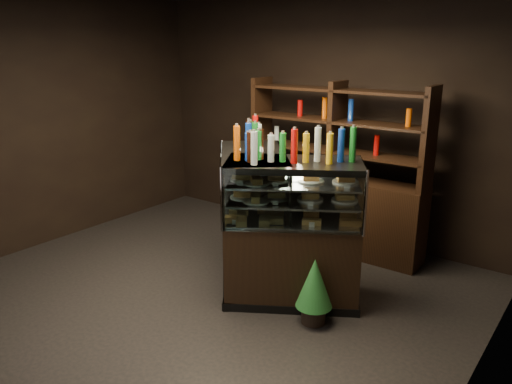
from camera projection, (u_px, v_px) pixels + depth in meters
ground at (188, 302)px, 4.83m from camera, size 5.00×5.00×0.00m
room_shell at (180, 99)px, 4.28m from camera, size 5.02×5.02×3.01m
display_case at (272, 246)px, 4.95m from camera, size 1.89×1.38×1.39m
food_display at (272, 188)px, 4.78m from camera, size 1.54×0.99×0.43m
bottles_top at (273, 142)px, 4.65m from camera, size 1.37×0.85×0.30m
potted_conifer at (315, 282)px, 4.37m from camera, size 0.33×0.33×0.70m
back_shelving at (333, 199)px, 5.98m from camera, size 2.19×0.43×2.00m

